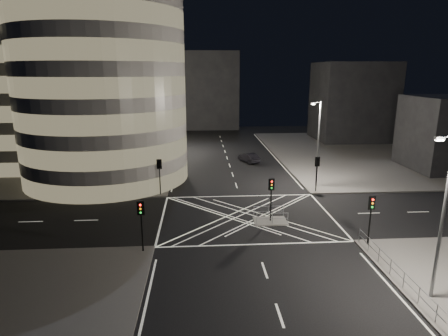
{
  "coord_description": "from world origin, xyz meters",
  "views": [
    {
      "loc": [
        -4.38,
        -33.16,
        13.39
      ],
      "look_at": [
        -1.7,
        6.98,
        3.0
      ],
      "focal_mm": 30.0,
      "sensor_mm": 36.0,
      "label": 1
    }
  ],
  "objects": [
    {
      "name": "railing_near_right",
      "position": [
        8.3,
        -12.15,
        0.7
      ],
      "size": [
        0.06,
        11.7,
        1.1
      ],
      "primitive_type": "cube",
      "color": "slate",
      "rests_on": "sidewalk_near_right"
    },
    {
      "name": "sidewalk_far_right",
      "position": [
        29.0,
        27.0,
        0.07
      ],
      "size": [
        42.0,
        42.0,
        0.15
      ],
      "primitive_type": "cube",
      "color": "#595754",
      "rests_on": "ground"
    },
    {
      "name": "office_block_rear",
      "position": [
        -22.0,
        42.0,
        11.15
      ],
      "size": [
        24.0,
        16.0,
        22.0
      ],
      "primitive_type": "cube",
      "color": "gray",
      "rests_on": "sidewalk_far_left"
    },
    {
      "name": "traffic_signal_island",
      "position": [
        2.0,
        -1.5,
        2.91
      ],
      "size": [
        0.55,
        0.22,
        4.0
      ],
      "color": "black",
      "rests_on": "central_island"
    },
    {
      "name": "traffic_signal_nr",
      "position": [
        8.8,
        -6.8,
        2.91
      ],
      "size": [
        0.55,
        0.22,
        4.0
      ],
      "color": "black",
      "rests_on": "sidewalk_near_right"
    },
    {
      "name": "tree_d",
      "position": [
        -10.5,
        27.0,
        5.27
      ],
      "size": [
        4.28,
        4.28,
        7.6
      ],
      "color": "black",
      "rests_on": "sidewalk_far_left"
    },
    {
      "name": "office_tower_curved",
      "position": [
        -20.74,
        18.74,
        12.65
      ],
      "size": [
        30.0,
        29.0,
        27.2
      ],
      "color": "gray",
      "rests_on": "sidewalk_far_left"
    },
    {
      "name": "street_lamp_left_near",
      "position": [
        -9.44,
        12.0,
        5.54
      ],
      "size": [
        1.25,
        0.25,
        10.0
      ],
      "color": "slate",
      "rests_on": "sidewalk_far_left"
    },
    {
      "name": "tree_b",
      "position": [
        -10.5,
        15.0,
        4.54
      ],
      "size": [
        4.28,
        4.28,
        6.86
      ],
      "color": "black",
      "rests_on": "sidewalk_far_left"
    },
    {
      "name": "tree_a",
      "position": [
        -10.5,
        9.0,
        4.65
      ],
      "size": [
        4.79,
        4.79,
        7.26
      ],
      "color": "black",
      "rests_on": "sidewalk_far_left"
    },
    {
      "name": "tree_c",
      "position": [
        -10.5,
        21.0,
        4.13
      ],
      "size": [
        3.97,
        3.97,
        6.28
      ],
      "color": "black",
      "rests_on": "sidewalk_far_left"
    },
    {
      "name": "traffic_signal_fr",
      "position": [
        8.8,
        6.8,
        2.91
      ],
      "size": [
        0.55,
        0.22,
        4.0
      ],
      "color": "black",
      "rests_on": "sidewalk_far_right"
    },
    {
      "name": "traffic_signal_nl",
      "position": [
        -8.8,
        -6.8,
        2.91
      ],
      "size": [
        0.55,
        0.22,
        4.0
      ],
      "color": "black",
      "rests_on": "sidewalk_near_left"
    },
    {
      "name": "central_island",
      "position": [
        2.0,
        -1.5,
        0.07
      ],
      "size": [
        3.0,
        2.0,
        0.15
      ],
      "primitive_type": "cube",
      "color": "slate",
      "rests_on": "ground"
    },
    {
      "name": "building_right_far",
      "position": [
        26.0,
        40.0,
        7.65
      ],
      "size": [
        14.0,
        12.0,
        15.0
      ],
      "primitive_type": "cube",
      "color": "black",
      "rests_on": "sidewalk_far_right"
    },
    {
      "name": "tree_e",
      "position": [
        -10.5,
        33.0,
        4.11
      ],
      "size": [
        3.44,
        3.44,
        5.95
      ],
      "color": "black",
      "rests_on": "sidewalk_far_left"
    },
    {
      "name": "railing_island_south",
      "position": [
        2.0,
        -2.4,
        0.7
      ],
      "size": [
        2.8,
        0.06,
        1.1
      ],
      "primitive_type": "cube",
      "color": "slate",
      "rests_on": "central_island"
    },
    {
      "name": "ground",
      "position": [
        0.0,
        0.0,
        0.0
      ],
      "size": [
        120.0,
        120.0,
        0.0
      ],
      "primitive_type": "plane",
      "color": "black",
      "rests_on": "ground"
    },
    {
      "name": "sedan",
      "position": [
        3.1,
        21.84,
        0.72
      ],
      "size": [
        3.08,
        4.62,
        1.44
      ],
      "primitive_type": "imported",
      "rotation": [
        0.0,
        0.0,
        3.53
      ],
      "color": "black",
      "rests_on": "ground"
    },
    {
      "name": "street_lamp_right_far",
      "position": [
        9.44,
        9.0,
        5.54
      ],
      "size": [
        1.25,
        0.25,
        10.0
      ],
      "color": "slate",
      "rests_on": "sidewalk_far_right"
    },
    {
      "name": "railing_island_north",
      "position": [
        2.0,
        -0.6,
        0.7
      ],
      "size": [
        2.8,
        0.06,
        1.1
      ],
      "primitive_type": "cube",
      "color": "slate",
      "rests_on": "central_island"
    },
    {
      "name": "street_lamp_left_far",
      "position": [
        -9.44,
        30.0,
        5.54
      ],
      "size": [
        1.25,
        0.25,
        10.0
      ],
      "color": "slate",
      "rests_on": "sidewalk_far_left"
    },
    {
      "name": "street_lamp_right_near",
      "position": [
        9.44,
        -14.0,
        5.54
      ],
      "size": [
        1.25,
        0.25,
        10.0
      ],
      "color": "slate",
      "rests_on": "sidewalk_near_right"
    },
    {
      "name": "building_right_near",
      "position": [
        30.0,
        16.0,
        5.15
      ],
      "size": [
        10.0,
        10.0,
        10.0
      ],
      "primitive_type": "cube",
      "color": "black",
      "rests_on": "sidewalk_far_right"
    },
    {
      "name": "sidewalk_far_left",
      "position": [
        -29.0,
        27.0,
        0.07
      ],
      "size": [
        42.0,
        42.0,
        0.15
      ],
      "primitive_type": "cube",
      "color": "#595754",
      "rests_on": "ground"
    },
    {
      "name": "building_far_end",
      "position": [
        -4.0,
        58.0,
        9.0
      ],
      "size": [
        18.0,
        8.0,
        18.0
      ],
      "primitive_type": "cube",
      "color": "black",
      "rests_on": "ground"
    },
    {
      "name": "traffic_signal_fl",
      "position": [
        -8.8,
        6.8,
        2.91
      ],
      "size": [
        0.55,
        0.22,
        4.0
      ],
      "color": "black",
      "rests_on": "sidewalk_far_left"
    }
  ]
}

